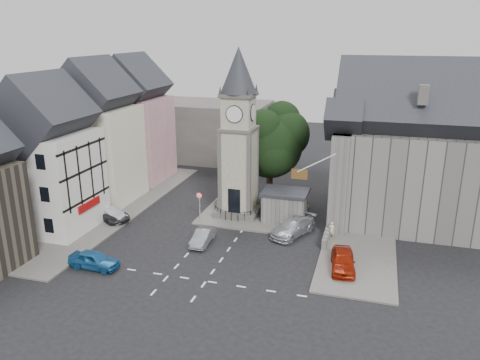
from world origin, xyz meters
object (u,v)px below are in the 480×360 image
(car_west_blue, at_px, (94,260))
(stone_shelter, at_px, (285,206))
(car_east_red, at_px, (343,261))
(pedestrian, at_px, (331,230))
(clock_tower, at_px, (239,135))

(car_west_blue, bearing_deg, stone_shelter, -41.10)
(car_east_red, height_order, pedestrian, pedestrian)
(car_east_red, bearing_deg, car_west_blue, -171.12)
(clock_tower, xyz_separation_m, car_east_red, (10.97, -8.82, -7.37))
(stone_shelter, relative_size, car_east_red, 0.97)
(stone_shelter, height_order, car_west_blue, stone_shelter)
(car_east_red, bearing_deg, stone_shelter, 119.77)
(stone_shelter, bearing_deg, car_east_red, -53.47)
(car_east_red, bearing_deg, clock_tower, 134.44)
(clock_tower, relative_size, car_east_red, 3.68)
(clock_tower, height_order, pedestrian, clock_tower)
(clock_tower, distance_m, pedestrian, 12.46)
(clock_tower, height_order, car_east_red, clock_tower)
(clock_tower, distance_m, car_west_blue, 17.53)
(clock_tower, relative_size, stone_shelter, 3.78)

